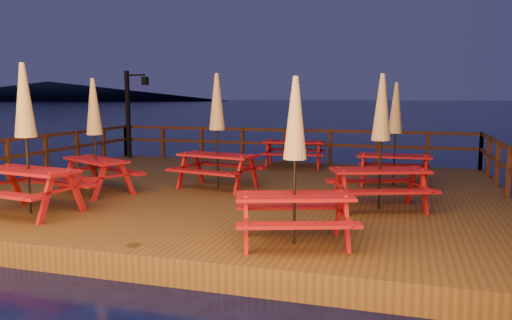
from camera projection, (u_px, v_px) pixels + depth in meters
The scene contains 13 objects.
ground at pixel (237, 206), 11.67m from camera, with size 500.00×500.00×0.00m, color black.
deck at pixel (237, 197), 11.65m from camera, with size 12.00×10.00×0.40m, color #4A3417.
deck_piles at pixel (237, 218), 11.71m from camera, with size 11.44×9.44×1.40m.
railing at pixel (258, 148), 13.21m from camera, with size 11.80×9.75×1.10m.
lamp_post at pixel (132, 106), 17.25m from camera, with size 0.85×0.18×3.00m.
headland_left at pixel (48, 91), 237.22m from camera, with size 180.00×84.00×9.00m, color black.
picnic_table_0 at pixel (294, 122), 14.96m from camera, with size 2.00×1.71×2.63m.
picnic_table_1 at pixel (381, 140), 9.40m from camera, with size 2.20×2.01×2.57m.
picnic_table_2 at pixel (295, 158), 7.17m from camera, with size 2.06×1.87×2.44m.
picnic_table_3 at pixel (26, 136), 9.03m from camera, with size 2.13×1.84×2.74m.
picnic_table_4 at pixel (95, 134), 10.99m from camera, with size 2.25×2.11×2.53m.
picnic_table_5 at pixel (217, 129), 11.53m from camera, with size 2.14×1.88×2.66m.
picnic_table_6 at pixel (395, 133), 11.89m from camera, with size 1.76×1.46×2.47m.
Camera 1 is at (3.73, -10.82, 2.57)m, focal length 35.00 mm.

